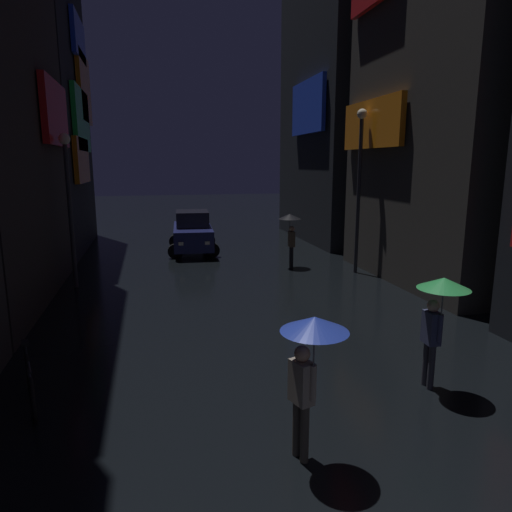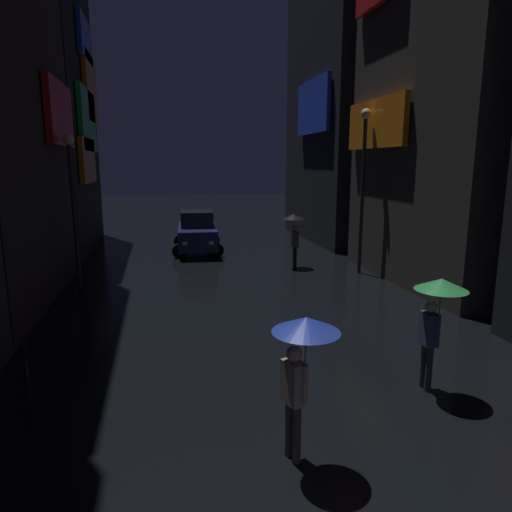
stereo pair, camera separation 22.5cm
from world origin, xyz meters
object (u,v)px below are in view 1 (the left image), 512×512
at_px(pedestrian_foreground_right_black, 290,226).
at_px(bicycle_parked_at_storefront, 30,383).
at_px(pedestrian_near_crossing_blue, 310,348).
at_px(streetlamp_left_far, 69,192).
at_px(car_distant, 193,232).
at_px(streetlamp_right_far, 359,174).
at_px(pedestrian_midstreet_left_green, 439,302).

distance_m(pedestrian_foreground_right_black, bicycle_parked_at_storefront, 11.86).
distance_m(pedestrian_near_crossing_blue, streetlamp_left_far, 11.42).
height_order(car_distant, streetlamp_right_far, streetlamp_right_far).
bearing_deg(bicycle_parked_at_storefront, pedestrian_near_crossing_blue, -31.80).
relative_size(pedestrian_foreground_right_black, streetlamp_left_far, 0.42).
height_order(pedestrian_midstreet_left_green, bicycle_parked_at_storefront, pedestrian_midstreet_left_green).
xyz_separation_m(car_distant, streetlamp_right_far, (5.60, -5.46, 2.76)).
bearing_deg(pedestrian_midstreet_left_green, car_distant, 101.86).
bearing_deg(pedestrian_near_crossing_blue, car_distant, 90.29).
bearing_deg(streetlamp_left_far, pedestrian_foreground_right_black, 9.17).
distance_m(pedestrian_midstreet_left_green, car_distant, 14.58).
bearing_deg(pedestrian_midstreet_left_green, streetlamp_right_far, 73.45).
bearing_deg(pedestrian_midstreet_left_green, streetlamp_left_far, 129.48).
bearing_deg(pedestrian_midstreet_left_green, pedestrian_near_crossing_blue, -153.80).
height_order(pedestrian_midstreet_left_green, car_distant, pedestrian_midstreet_left_green).
height_order(bicycle_parked_at_storefront, streetlamp_right_far, streetlamp_right_far).
distance_m(pedestrian_foreground_right_black, pedestrian_near_crossing_blue, 12.15).
height_order(pedestrian_near_crossing_blue, bicycle_parked_at_storefront, pedestrian_near_crossing_blue).
bearing_deg(bicycle_parked_at_storefront, streetlamp_left_far, 92.88).
xyz_separation_m(streetlamp_left_far, streetlamp_right_far, (10.00, -0.18, 0.53)).
height_order(pedestrian_foreground_right_black, bicycle_parked_at_storefront, pedestrian_foreground_right_black).
bearing_deg(pedestrian_foreground_right_black, bicycle_parked_at_storefront, -129.20).
distance_m(pedestrian_foreground_right_black, streetlamp_left_far, 8.09).
xyz_separation_m(pedestrian_foreground_right_black, pedestrian_midstreet_left_green, (-0.46, -10.23, 0.00)).
height_order(pedestrian_near_crossing_blue, pedestrian_midstreet_left_green, same).
distance_m(pedestrian_midstreet_left_green, streetlamp_right_far, 9.39).
height_order(pedestrian_foreground_right_black, pedestrian_near_crossing_blue, same).
bearing_deg(bicycle_parked_at_storefront, streetlamp_right_far, 38.69).
relative_size(streetlamp_left_far, streetlamp_right_far, 0.84).
relative_size(pedestrian_foreground_right_black, streetlamp_right_far, 0.36).
xyz_separation_m(pedestrian_foreground_right_black, bicycle_parked_at_storefront, (-7.45, -9.14, -1.28)).
distance_m(pedestrian_near_crossing_blue, streetlamp_right_far, 11.79).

